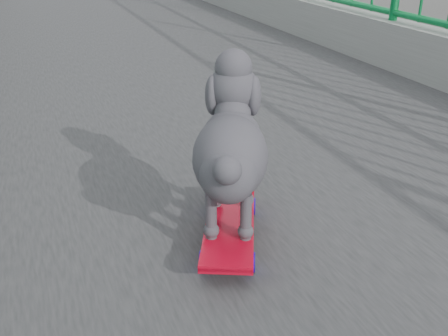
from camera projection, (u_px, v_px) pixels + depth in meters
name	position (u px, v px, depth m)	size (l,w,h in m)	color
railing	(426.00, 201.00, 1.39)	(3.00, 24.00, 1.42)	gray
skateboard	(230.00, 225.00, 1.59)	(0.34, 0.51, 0.07)	red
poodle	(231.00, 146.00, 1.51)	(0.34, 0.48, 0.43)	#2D2A2F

